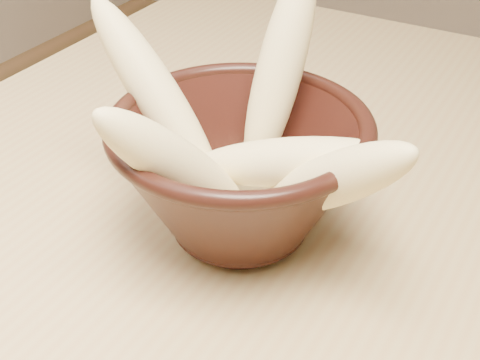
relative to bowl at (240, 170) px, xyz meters
name	(u,v)px	position (x,y,z in m)	size (l,w,h in m)	color
bowl	(240,170)	(0.00, 0.00, 0.00)	(0.19, 0.19, 0.11)	black
milk_puddle	(240,198)	(0.00, 0.00, -0.03)	(0.11, 0.11, 0.02)	#FEF6CC
banana_upright	(280,70)	(0.00, 0.06, 0.06)	(0.04, 0.04, 0.17)	#EECF8C
banana_left	(156,94)	(-0.08, 0.01, 0.04)	(0.04, 0.04, 0.18)	#EECF8C
banana_right	(332,180)	(0.08, -0.01, 0.03)	(0.04, 0.04, 0.15)	#EECF8C
banana_across	(290,162)	(0.04, 0.00, 0.02)	(0.04, 0.04, 0.16)	#EECF8C
banana_front	(176,165)	(-0.01, -0.06, 0.03)	(0.04, 0.04, 0.15)	#EECF8C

